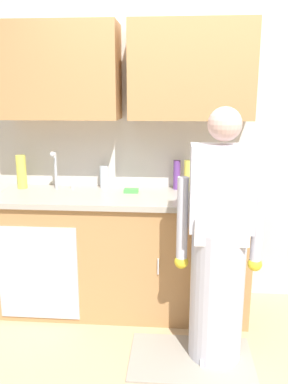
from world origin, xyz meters
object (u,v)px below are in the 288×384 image
Objects in this scene: bottle_water_tall at (21,172)px; bottle_water_short at (104,177)px; knife_on_counter at (198,197)px; sink at (56,195)px; person_at_sink at (218,258)px; sponge at (131,191)px; cup_by_sink at (244,187)px; bottle_soap at (177,175)px; bottle_dish_liquid at (188,175)px.

bottle_water_tall is 1.51× the size of bottle_water_short.
sink is at bearing 89.51° from knife_on_counter.
person_at_sink is 14.73× the size of sponge.
bottle_soap is at bearing 170.12° from cup_by_sink.
cup_by_sink is (1.11, -0.10, -0.05)m from bottle_water_short.
sink is 2.78× the size of bottle_water_short.
bottle_dish_liquid is at bearing 1.79° from bottle_water_tall.
sink is 2.13× the size of bottle_soap.
bottle_water_tall is at bearing 154.37° from person_at_sink.
sponge is at bearing 5.85° from sink.
person_at_sink is at bearing -166.97° from knife_on_counter.
person_at_sink reaches higher than sponge.
bottle_soap is at bearing 33.92° from knife_on_counter.
bottle_water_tall is 0.91m from sponge.
knife_on_counter is at bearing -7.31° from bottle_water_tall.
bottle_dish_liquid reaches higher than sponge.
sink is 2.09× the size of bottle_dish_liquid.
sink is 2.08× the size of knife_on_counter.
cup_by_sink is 0.40m from knife_on_counter.
bottle_water_tall is 1.78m from cup_by_sink.
bottle_soap is 0.10m from bottle_dish_liquid.
cup_by_sink is (1.77, -0.02, -0.09)m from bottle_water_tall.
bottle_dish_liquid is 0.44m from cup_by_sink.
bottle_water_short is 0.69m from bottle_dish_liquid.
sink is 1.05m from bottle_dish_liquid.
sink is at bearing -174.15° from sponge.
bottle_water_short reaches higher than sponge.
sink reaches higher than bottle_water_tall.
bottle_water_tall is at bearing 175.12° from sponge.
sponge is (-0.44, -0.12, -0.10)m from bottle_dish_liquid.
person_at_sink reaches higher than bottle_water_tall.
bottle_dish_liquid is 2.18× the size of sponge.
bottle_soap is (-0.27, 0.80, 0.37)m from person_at_sink.
bottle_water_tall is (-0.32, 0.14, 0.15)m from sink.
bottle_water_short is at bearing 72.76° from knife_on_counter.
bottle_soap is at bearing -0.61° from bottle_water_short.
bottle_water_short reaches higher than knife_on_counter.
bottle_water_short is at bearing 147.02° from sponge.
sink is 0.58m from sponge.
bottle_water_short is 1.64× the size of sponge.
knife_on_counter is at bearing -155.73° from cup_by_sink.
bottle_dish_liquid is (1.34, 0.04, -0.02)m from bottle_water_tall.
cup_by_sink is 0.82× the size of sponge.
bottle_dish_liquid is 1.00× the size of knife_on_counter.
person_at_sink is 0.87m from bottle_dish_liquid.
person_at_sink is 9.00× the size of bottle_water_short.
person_at_sink is at bearing -46.46° from sponge.
sink is at bearing -170.11° from bottle_dish_liquid.
bottle_dish_liquid is 0.47m from sponge.
sink is 5.57× the size of cup_by_sink.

